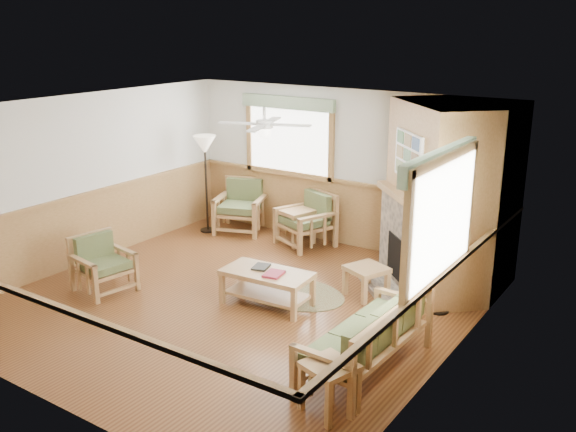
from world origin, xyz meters
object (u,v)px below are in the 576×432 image
Objects in this scene: coffee_table at (267,288)px; end_table_sofa at (329,388)px; armchair_back_right at (305,220)px; footstool at (366,281)px; armchair_left at (104,264)px; end_table_chairs at (295,226)px; floor_lamp_right at (443,249)px; armchair_back_left at (241,206)px; floor_lamp_left at (206,184)px; sofa at (366,335)px.

end_table_sofa is at bearing -44.57° from coffee_table.
footstool is (1.88, -1.35, -0.24)m from armchair_back_right.
end_table_chairs is at bearing -9.28° from armchair_left.
floor_lamp_right is at bearing -21.71° from end_table_chairs.
end_table_sofa is (4.31, -4.08, -0.20)m from armchair_back_left.
armchair_left reaches higher than end_table_chairs.
armchair_back_left is 0.77× the size of coffee_table.
end_table_sofa is 2.91m from footstool.
armchair_back_right is 3.22m from floor_lamp_right.
coffee_table is 2.42× the size of footstool.
armchair_left is at bearing -78.90° from floor_lamp_left.
end_table_sofa is 2.90m from floor_lamp_right.
coffee_table is at bearing -57.85° from armchair_left.
floor_lamp_left is 4.95m from floor_lamp_right.
armchair_back_right reaches higher than footstool.
floor_lamp_left is at bearing -147.18° from armchair_back_right.
floor_lamp_left is at bearing -168.29° from end_table_chairs.
coffee_table is at bearing -110.06° from sofa.
sofa is at bearing -78.27° from armchair_left.
floor_lamp_left is (-3.81, 0.99, 0.68)m from footstool.
end_table_sofa is (2.00, -1.71, 0.02)m from coffee_table.
armchair_back_left is 1.23m from end_table_chairs.
end_table_sofa reaches higher than coffee_table.
armchair_back_right reaches higher than end_table_sofa.
sofa is 2.29× the size of armchair_left.
end_table_sofa is at bearing -52.87° from end_table_chairs.
end_table_chairs is at bearing 110.79° from coffee_table.
armchair_back_right is 1.50× the size of end_table_chairs.
floor_lamp_right reaches higher than armchair_left.
sofa is 0.94m from end_table_sofa.
armchair_back_right is at bearing 106.55° from coffee_table.
end_table_chairs is (1.21, 0.00, -0.17)m from armchair_back_left.
armchair_back_left reaches higher than armchair_back_right.
armchair_back_left is 4.55m from floor_lamp_right.
coffee_table is 0.68× the size of floor_lamp_left.
armchair_left reaches higher than end_table_sofa.
sofa is at bearing -62.90° from footstool.
footstool is 0.28× the size of floor_lamp_left.
floor_lamp_left is (-1.93, -0.36, 0.44)m from armchair_back_right.
floor_lamp_left is at bearing 169.58° from floor_lamp_right.
end_table_sofa is (3.09, -4.08, -0.04)m from end_table_chairs.
armchair_left reaches higher than coffee_table.
armchair_back_right is 2.33m from footstool.
armchair_left is (0.07, -3.29, -0.07)m from armchair_back_left.
sofa is 5.28m from armchair_back_left.
coffee_table is at bearing 139.41° from end_table_sofa.
floor_lamp_right is at bearing -0.75° from armchair_back_right.
end_table_chairs reaches higher than footstool.
coffee_table is at bearing -65.22° from end_table_chairs.
floor_lamp_right is (2.94, -1.25, 0.44)m from armchair_back_right.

